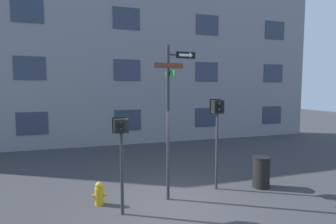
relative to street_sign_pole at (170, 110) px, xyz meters
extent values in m
plane|color=#38383A|center=(-0.01, -0.38, -2.53)|extent=(60.00, 60.00, 0.00)
cube|color=gray|center=(-0.01, 7.98, 2.99)|extent=(24.00, 0.60, 11.03)
cube|color=#2D384C|center=(-4.81, 7.66, -1.15)|extent=(1.46, 0.03, 1.15)
cube|color=#2D384C|center=(-0.01, 7.66, -1.15)|extent=(1.46, 0.03, 1.15)
cube|color=#2D384C|center=(4.79, 7.66, -1.15)|extent=(1.46, 0.03, 1.15)
cube|color=#2D384C|center=(9.59, 7.66, -1.15)|extent=(1.46, 0.03, 1.15)
cube|color=#2D384C|center=(-4.81, 7.66, 1.61)|extent=(1.46, 0.03, 1.15)
cube|color=#2D384C|center=(-0.01, 7.66, 1.61)|extent=(1.46, 0.03, 1.15)
cube|color=#2D384C|center=(4.79, 7.66, 1.61)|extent=(1.46, 0.03, 1.15)
cube|color=#2D384C|center=(9.59, 7.66, 1.61)|extent=(1.46, 0.03, 1.15)
cube|color=#2D384C|center=(-4.81, 7.66, 4.37)|extent=(1.46, 0.03, 1.15)
cube|color=#2D384C|center=(-0.01, 7.66, 4.37)|extent=(1.46, 0.03, 1.15)
cube|color=#2D384C|center=(4.79, 7.66, 4.37)|extent=(1.46, 0.03, 1.15)
cube|color=#2D384C|center=(9.59, 7.66, 4.37)|extent=(1.46, 0.03, 1.15)
cylinder|color=#2D2D33|center=(-0.06, 0.01, -0.39)|extent=(0.09, 0.09, 4.28)
cube|color=#2D2D33|center=(0.19, 0.01, 1.50)|extent=(0.51, 0.05, 0.05)
cube|color=brown|center=(-0.06, -0.05, 1.20)|extent=(0.82, 0.02, 0.15)
cube|color=#196B2D|center=(0.00, 0.01, 0.99)|extent=(0.02, 0.85, 0.14)
cube|color=black|center=(0.44, -0.01, 1.50)|extent=(0.56, 0.02, 0.18)
cube|color=white|center=(0.40, -0.02, 1.50)|extent=(0.32, 0.01, 0.07)
cone|color=white|center=(0.60, -0.02, 1.50)|extent=(0.10, 0.14, 0.14)
cylinder|color=#2D2D33|center=(-1.41, -0.50, -1.50)|extent=(0.08, 0.08, 2.05)
cube|color=black|center=(-1.41, -0.50, -0.31)|extent=(0.34, 0.26, 0.33)
cube|color=black|center=(-1.41, -0.36, -0.31)|extent=(0.40, 0.02, 0.39)
cylinder|color=black|center=(-1.41, -0.69, -0.24)|extent=(0.12, 0.12, 0.12)
cylinder|color=black|center=(-1.41, -0.69, -0.39)|extent=(0.12, 0.12, 0.12)
cylinder|color=#EA4C14|center=(-1.41, -0.64, -0.24)|extent=(0.09, 0.01, 0.09)
cylinder|color=#2D2D33|center=(1.60, 0.29, -1.34)|extent=(0.08, 0.08, 2.37)
cube|color=black|center=(1.60, 0.29, 0.04)|extent=(0.33, 0.26, 0.40)
cube|color=black|center=(1.60, 0.43, 0.04)|extent=(0.39, 0.02, 0.46)
cylinder|color=black|center=(1.60, 0.10, 0.13)|extent=(0.14, 0.12, 0.14)
cylinder|color=black|center=(1.60, 0.10, -0.05)|extent=(0.14, 0.12, 0.14)
cylinder|color=silver|center=(1.60, 0.16, 0.13)|extent=(0.11, 0.01, 0.11)
cylinder|color=gold|center=(-1.93, 0.23, -2.29)|extent=(0.23, 0.23, 0.47)
sphere|color=gold|center=(-1.93, 0.23, -2.00)|extent=(0.19, 0.19, 0.19)
cylinder|color=gold|center=(-2.09, 0.23, -2.27)|extent=(0.08, 0.08, 0.08)
cylinder|color=gold|center=(-1.78, 0.23, -2.27)|extent=(0.08, 0.08, 0.08)
cylinder|color=black|center=(3.02, 0.00, -2.06)|extent=(0.52, 0.52, 0.94)
cylinder|color=black|center=(3.02, 0.00, -1.56)|extent=(0.55, 0.55, 0.04)
camera|label=1|loc=(-2.20, -6.81, 0.57)|focal=28.00mm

